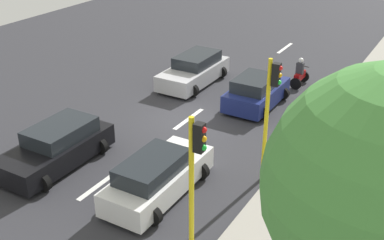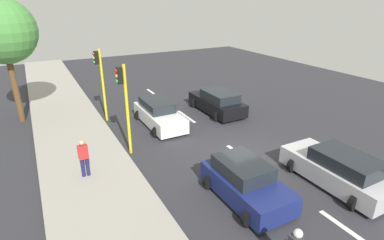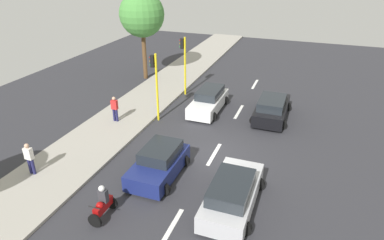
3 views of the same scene
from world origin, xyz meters
name	(u,v)px [view 3 (image 3 of 3)]	position (x,y,z in m)	size (l,w,h in m)	color
ground_plane	(214,155)	(0.00, 0.00, -0.05)	(40.00, 60.00, 0.10)	#2D2D33
sidewalk	(105,132)	(7.00, 0.00, 0.07)	(4.00, 60.00, 0.15)	#9E998E
lane_stripe_far_north	(255,84)	(0.00, -12.00, 0.01)	(0.20, 2.40, 0.01)	white
lane_stripe_north	(239,112)	(0.00, -6.00, 0.01)	(0.20, 2.40, 0.01)	white
lane_stripe_mid	(214,154)	(0.00, 0.00, 0.01)	(0.20, 2.40, 0.01)	white
lane_stripe_south	(171,228)	(0.00, 6.00, 0.01)	(0.20, 2.40, 0.01)	white
car_dark_blue	(159,163)	(1.99, 2.83, 0.71)	(2.29, 3.82, 1.52)	navy
car_silver	(232,194)	(-1.97, 3.88, 0.71)	(2.30, 4.58, 1.52)	#B7B7BC
car_white	(209,101)	(2.10, -5.55, 0.71)	(2.15, 4.52, 1.52)	white
car_black	(272,108)	(-2.25, -5.76, 0.71)	(2.34, 4.52, 1.52)	black
motorcycle	(103,204)	(2.91, 6.32, 0.64)	(0.60, 1.30, 1.53)	black
pedestrian_near_signal	(29,158)	(7.86, 5.04, 1.06)	(0.40, 0.24, 1.69)	#1E1E4C
pedestrian_by_tree	(115,108)	(7.16, -1.52, 1.06)	(0.40, 0.24, 1.69)	#1E1E4C
traffic_light_corner	(184,58)	(4.85, -7.83, 2.93)	(0.49, 0.24, 4.50)	yellow
traffic_light_midblock	(155,78)	(4.85, -2.88, 2.93)	(0.49, 0.24, 4.50)	yellow
street_tree_south	(142,15)	(9.51, -10.28, 5.48)	(3.74, 3.74, 7.39)	brown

